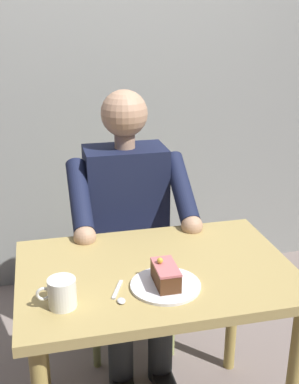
{
  "coord_description": "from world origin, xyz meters",
  "views": [
    {
      "loc": [
        0.37,
        1.46,
        1.58
      ],
      "look_at": [
        0.0,
        -0.1,
        0.98
      ],
      "focal_mm": 45.51,
      "sensor_mm": 36.0,
      "label": 1
    }
  ],
  "objects_px": {
    "coffee_cup": "(62,292)",
    "dessert_spoon": "(120,295)",
    "seated_person": "(129,228)",
    "dining_table": "(156,293)",
    "cake_slice": "(164,275)",
    "chair": "(123,243)"
  },
  "relations": [
    {
      "from": "coffee_cup",
      "to": "dessert_spoon",
      "type": "bearing_deg",
      "value": -176.08
    },
    {
      "from": "seated_person",
      "to": "dessert_spoon",
      "type": "bearing_deg",
      "value": 76.37
    },
    {
      "from": "dining_table",
      "to": "coffee_cup",
      "type": "bearing_deg",
      "value": 25.37
    },
    {
      "from": "cake_slice",
      "to": "dessert_spoon",
      "type": "height_order",
      "value": "cake_slice"
    },
    {
      "from": "cake_slice",
      "to": "dessert_spoon",
      "type": "bearing_deg",
      "value": 8.62
    },
    {
      "from": "chair",
      "to": "seated_person",
      "type": "distance_m",
      "value": 0.23
    },
    {
      "from": "seated_person",
      "to": "cake_slice",
      "type": "height_order",
      "value": "seated_person"
    },
    {
      "from": "cake_slice",
      "to": "coffee_cup",
      "type": "xyz_separation_m",
      "value": [
        0.33,
        0.04,
        0.0
      ]
    },
    {
      "from": "dining_table",
      "to": "coffee_cup",
      "type": "height_order",
      "value": "coffee_cup"
    },
    {
      "from": "dining_table",
      "to": "dessert_spoon",
      "type": "height_order",
      "value": "dessert_spoon"
    },
    {
      "from": "seated_person",
      "to": "cake_slice",
      "type": "bearing_deg",
      "value": 89.62
    },
    {
      "from": "chair",
      "to": "coffee_cup",
      "type": "height_order",
      "value": "chair"
    },
    {
      "from": "seated_person",
      "to": "cake_slice",
      "type": "distance_m",
      "value": 0.63
    },
    {
      "from": "seated_person",
      "to": "chair",
      "type": "bearing_deg",
      "value": -90.0
    },
    {
      "from": "seated_person",
      "to": "cake_slice",
      "type": "xyz_separation_m",
      "value": [
        0.0,
        0.62,
        0.11
      ]
    },
    {
      "from": "dining_table",
      "to": "cake_slice",
      "type": "bearing_deg",
      "value": 88.11
    },
    {
      "from": "dining_table",
      "to": "cake_slice",
      "type": "height_order",
      "value": "cake_slice"
    },
    {
      "from": "seated_person",
      "to": "dessert_spoon",
      "type": "height_order",
      "value": "seated_person"
    },
    {
      "from": "seated_person",
      "to": "coffee_cup",
      "type": "height_order",
      "value": "seated_person"
    },
    {
      "from": "seated_person",
      "to": "coffee_cup",
      "type": "xyz_separation_m",
      "value": [
        0.34,
        0.66,
        0.12
      ]
    },
    {
      "from": "chair",
      "to": "coffee_cup",
      "type": "relative_size",
      "value": 7.43
    },
    {
      "from": "coffee_cup",
      "to": "cake_slice",
      "type": "bearing_deg",
      "value": -173.91
    }
  ]
}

